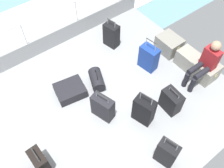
% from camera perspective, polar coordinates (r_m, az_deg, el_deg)
% --- Properties ---
extents(ground_plane, '(4.40, 5.20, 0.06)m').
position_cam_1_polar(ground_plane, '(5.36, -1.16, -4.16)').
color(ground_plane, '#939699').
extents(gunwale_port, '(0.06, 5.20, 0.45)m').
position_cam_1_polar(gunwale_port, '(6.43, -13.02, 10.28)').
color(gunwale_port, '#939699').
rests_on(gunwale_port, ground_plane).
extents(railing_port, '(0.04, 4.20, 1.02)m').
position_cam_1_polar(railing_port, '(6.08, -13.99, 14.09)').
color(railing_port, silver).
rests_on(railing_port, ground_plane).
extents(sea_wake, '(12.00, 12.00, 0.01)m').
position_cam_1_polar(sea_wake, '(7.84, -17.45, 12.71)').
color(sea_wake, '#6B99A8').
rests_on(sea_wake, ground_plane).
extents(cargo_crate_0, '(0.61, 0.47, 0.40)m').
position_cam_1_polar(cargo_crate_0, '(6.31, 13.04, 8.94)').
color(cargo_crate_0, gray).
rests_on(cargo_crate_0, ground_plane).
extents(cargo_crate_1, '(0.59, 0.38, 0.40)m').
position_cam_1_polar(cargo_crate_1, '(6.07, 17.32, 5.39)').
color(cargo_crate_1, gray).
rests_on(cargo_crate_1, ground_plane).
extents(cargo_crate_2, '(0.55, 0.47, 0.42)m').
position_cam_1_polar(cargo_crate_2, '(5.96, 20.82, 2.95)').
color(cargo_crate_2, gray).
rests_on(cargo_crate_2, ground_plane).
extents(passenger_seated, '(0.34, 0.66, 1.12)m').
position_cam_1_polar(passenger_seated, '(5.57, 20.77, 4.58)').
color(passenger_seated, maroon).
rests_on(passenger_seated, ground_plane).
extents(suitcase_0, '(0.44, 0.28, 0.60)m').
position_cam_1_polar(suitcase_0, '(5.17, 13.51, -3.85)').
color(suitcase_0, black).
rests_on(suitcase_0, ground_plane).
extents(suitcase_1, '(0.50, 0.34, 0.70)m').
position_cam_1_polar(suitcase_1, '(4.92, -2.15, -5.41)').
color(suitcase_1, black).
rests_on(suitcase_1, ground_plane).
extents(suitcase_3, '(0.39, 0.23, 0.62)m').
position_cam_1_polar(suitcase_3, '(4.66, -16.38, -16.79)').
color(suitcase_3, black).
rests_on(suitcase_3, ground_plane).
extents(suitcase_4, '(0.46, 0.31, 0.84)m').
position_cam_1_polar(suitcase_4, '(5.76, 8.47, 6.02)').
color(suitcase_4, navy).
rests_on(suitcase_4, ground_plane).
extents(suitcase_5, '(0.62, 0.70, 0.23)m').
position_cam_1_polar(suitcase_5, '(5.43, -9.63, -1.46)').
color(suitcase_5, black).
rests_on(suitcase_5, ground_plane).
extents(suitcase_6, '(0.46, 0.35, 0.83)m').
position_cam_1_polar(suitcase_6, '(4.88, 7.37, -6.02)').
color(suitcase_6, black).
rests_on(suitcase_6, ground_plane).
extents(suitcase_7, '(0.40, 0.30, 0.81)m').
position_cam_1_polar(suitcase_7, '(4.58, 12.53, -15.36)').
color(suitcase_7, black).
rests_on(suitcase_7, ground_plane).
extents(suitcase_8, '(0.41, 0.31, 0.76)m').
position_cam_1_polar(suitcase_8, '(6.23, -0.14, 11.25)').
color(suitcase_8, black).
rests_on(suitcase_8, ground_plane).
extents(duffel_bag, '(0.59, 0.46, 0.42)m').
position_cam_1_polar(duffel_bag, '(5.50, -3.55, 1.06)').
color(duffel_bag, black).
rests_on(duffel_bag, ground_plane).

